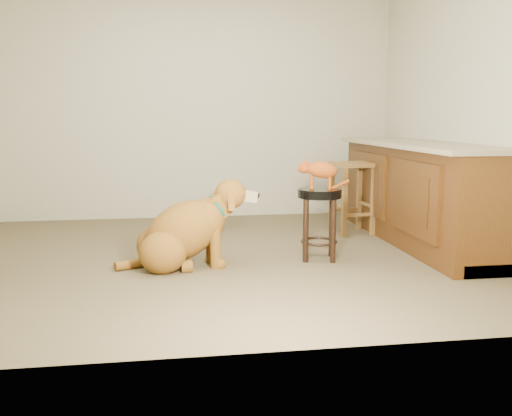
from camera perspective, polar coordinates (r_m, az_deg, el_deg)
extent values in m
cube|color=brown|center=(4.84, -4.08, -4.93)|extent=(4.50, 4.00, 0.01)
cube|color=#B5B192|center=(6.69, -5.67, 10.18)|extent=(4.50, 0.04, 2.60)
cube|color=#B5B192|center=(2.71, -0.74, 11.76)|extent=(4.50, 0.04, 2.60)
cube|color=#B5B192|center=(5.37, 20.82, 9.89)|extent=(0.04, 4.00, 2.60)
cube|color=#4C2A0D|center=(5.55, 16.10, 1.28)|extent=(0.60, 2.50, 0.90)
cube|color=gray|center=(5.49, 16.03, 6.13)|extent=(0.70, 2.56, 0.04)
cube|color=black|center=(5.63, 16.29, -2.75)|extent=(0.52, 2.50, 0.10)
cube|color=#4C2A0D|center=(4.91, 15.51, 0.91)|extent=(0.02, 0.90, 0.62)
cube|color=#4C2A0D|center=(5.93, 11.15, 2.44)|extent=(0.02, 0.90, 0.62)
cube|color=#3F210A|center=(4.91, 15.38, 0.91)|extent=(0.02, 0.60, 0.40)
cube|color=#3F210A|center=(5.92, 11.04, 2.44)|extent=(0.02, 0.60, 0.40)
cylinder|color=black|center=(4.85, 7.57, -1.81)|extent=(0.04, 0.04, 0.52)
cylinder|color=black|center=(4.85, 4.97, -1.78)|extent=(0.04, 0.04, 0.52)
cylinder|color=black|center=(4.64, 7.72, -2.32)|extent=(0.04, 0.04, 0.52)
cylinder|color=black|center=(4.63, 5.01, -2.29)|extent=(0.04, 0.04, 0.52)
torus|color=black|center=(4.76, 6.30, -3.34)|extent=(0.36, 0.36, 0.02)
cylinder|color=black|center=(4.69, 6.38, 1.49)|extent=(0.36, 0.36, 0.07)
cube|color=brown|center=(6.04, 10.27, 1.07)|extent=(0.05, 0.05, 0.68)
cube|color=brown|center=(5.91, 7.57, 0.96)|extent=(0.05, 0.05, 0.68)
cube|color=brown|center=(5.77, 11.64, 0.65)|extent=(0.05, 0.05, 0.68)
cube|color=brown|center=(5.63, 8.84, 0.52)|extent=(0.05, 0.05, 0.68)
cube|color=brown|center=(5.80, 9.67, 4.33)|extent=(0.44, 0.44, 0.04)
ellipsoid|color=brown|center=(4.64, -9.64, -3.69)|extent=(0.39, 0.33, 0.33)
ellipsoid|color=brown|center=(4.38, -9.31, -4.45)|extent=(0.39, 0.33, 0.33)
cylinder|color=brown|center=(4.71, -7.49, -4.88)|extent=(0.09, 0.11, 0.10)
cylinder|color=brown|center=(4.41, -6.96, -5.83)|extent=(0.09, 0.11, 0.10)
ellipsoid|color=brown|center=(4.50, -7.30, -2.29)|extent=(0.79, 0.47, 0.67)
ellipsoid|color=brown|center=(4.51, -4.85, -1.14)|extent=(0.31, 0.34, 0.34)
cylinder|color=brown|center=(4.65, -4.52, -3.05)|extent=(0.10, 0.10, 0.39)
cylinder|color=brown|center=(4.47, -4.09, -3.54)|extent=(0.10, 0.10, 0.39)
sphere|color=brown|center=(4.69, -4.13, -5.06)|extent=(0.10, 0.10, 0.10)
sphere|color=brown|center=(4.51, -3.68, -5.63)|extent=(0.10, 0.10, 0.10)
cylinder|color=brown|center=(4.51, -3.84, 0.20)|extent=(0.26, 0.20, 0.25)
ellipsoid|color=brown|center=(4.52, -2.57, 1.41)|extent=(0.27, 0.25, 0.24)
cube|color=#98825F|center=(4.55, -0.91, 1.22)|extent=(0.17, 0.10, 0.11)
sphere|color=black|center=(4.57, 0.03, 1.31)|extent=(0.06, 0.06, 0.06)
cube|color=brown|center=(4.62, -3.10, 1.20)|extent=(0.06, 0.07, 0.18)
cube|color=brown|center=(4.41, -2.52, 0.82)|extent=(0.06, 0.07, 0.18)
torus|color=#0B594A|center=(4.51, -3.84, 0.07)|extent=(0.16, 0.24, 0.21)
cylinder|color=#D8BF4C|center=(4.54, -3.19, -0.81)|extent=(0.01, 0.05, 0.05)
cylinder|color=brown|center=(4.57, -12.09, -5.48)|extent=(0.31, 0.20, 0.07)
ellipsoid|color=#8A380D|center=(4.67, 6.60, 3.81)|extent=(0.29, 0.18, 0.17)
cylinder|color=#8A380D|center=(4.72, 5.59, 2.60)|extent=(0.03, 0.03, 0.10)
sphere|color=#8A380D|center=(4.72, 5.58, 2.11)|extent=(0.03, 0.03, 0.03)
cylinder|color=#8A380D|center=(4.64, 5.61, 2.50)|extent=(0.03, 0.03, 0.10)
sphere|color=#8A380D|center=(4.65, 5.60, 2.01)|extent=(0.03, 0.03, 0.03)
cylinder|color=#8A380D|center=(4.72, 7.36, 2.58)|extent=(0.03, 0.03, 0.10)
sphere|color=#8A380D|center=(4.73, 7.35, 2.09)|extent=(0.03, 0.03, 0.03)
cylinder|color=#8A380D|center=(4.65, 7.40, 2.48)|extent=(0.03, 0.03, 0.10)
sphere|color=#8A380D|center=(4.65, 7.39, 1.98)|extent=(0.03, 0.03, 0.03)
sphere|color=#8A380D|center=(4.67, 4.87, 4.04)|extent=(0.10, 0.10, 0.10)
sphere|color=#8A380D|center=(4.67, 4.36, 3.94)|extent=(0.04, 0.04, 0.04)
sphere|color=brown|center=(4.67, 4.17, 3.94)|extent=(0.02, 0.02, 0.02)
cone|color=#8A380D|center=(4.69, 4.99, 4.72)|extent=(0.05, 0.05, 0.05)
cone|color=#C66B60|center=(4.69, 4.96, 4.68)|extent=(0.03, 0.03, 0.03)
cone|color=#8A380D|center=(4.63, 5.00, 4.66)|extent=(0.05, 0.05, 0.05)
cone|color=#C66B60|center=(4.63, 4.97, 4.62)|extent=(0.03, 0.03, 0.03)
cylinder|color=#8A380D|center=(4.73, 8.20, 2.23)|extent=(0.21, 0.07, 0.10)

